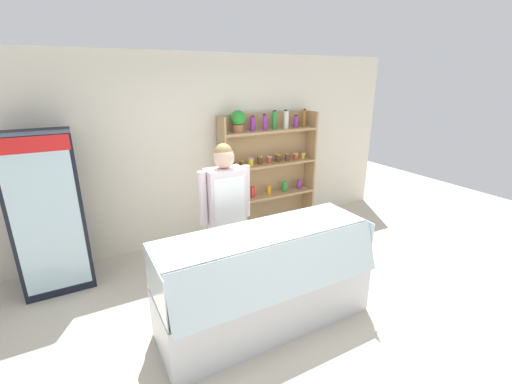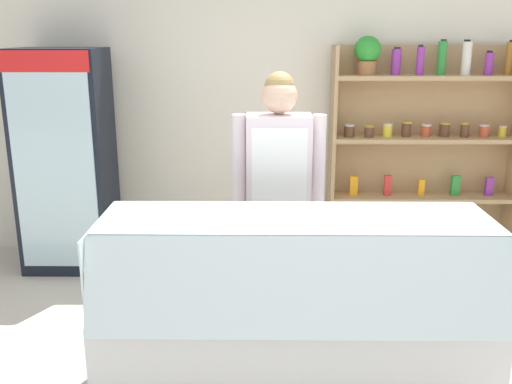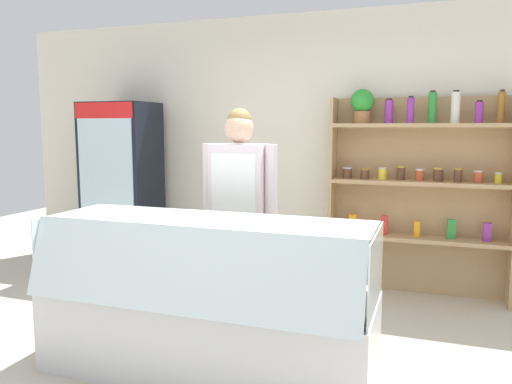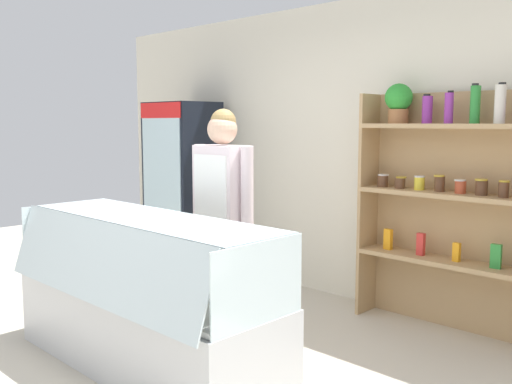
{
  "view_description": "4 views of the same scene",
  "coord_description": "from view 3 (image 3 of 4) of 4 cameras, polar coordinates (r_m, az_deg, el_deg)",
  "views": [
    {
      "loc": [
        -1.64,
        -2.44,
        2.39
      ],
      "look_at": [
        0.04,
        0.64,
        1.19
      ],
      "focal_mm": 24.0,
      "sensor_mm": 36.0,
      "label": 1
    },
    {
      "loc": [
        -0.35,
        -2.79,
        1.96
      ],
      "look_at": [
        -0.39,
        0.51,
        1.03
      ],
      "focal_mm": 40.0,
      "sensor_mm": 36.0,
      "label": 2
    },
    {
      "loc": [
        1.13,
        -2.72,
        1.58
      ],
      "look_at": [
        -0.05,
        0.65,
        1.11
      ],
      "focal_mm": 35.0,
      "sensor_mm": 36.0,
      "label": 3
    },
    {
      "loc": [
        2.89,
        -2.05,
        1.62
      ],
      "look_at": [
        0.14,
        0.79,
        1.14
      ],
      "focal_mm": 40.0,
      "sensor_mm": 36.0,
      "label": 4
    }
  ],
  "objects": [
    {
      "name": "ground_plane",
      "position": [
        3.35,
        -3.09,
        -20.72
      ],
      "size": [
        12.0,
        12.0,
        0.0
      ],
      "primitive_type": "plane",
      "color": "beige"
    },
    {
      "name": "back_wall",
      "position": [
        5.13,
        6.58,
        4.84
      ],
      "size": [
        6.8,
        0.1,
        2.7
      ],
      "primitive_type": "cube",
      "color": "silver",
      "rests_on": "ground"
    },
    {
      "name": "drinks_fridge",
      "position": [
        5.55,
        -15.04,
        0.35
      ],
      "size": [
        0.72,
        0.57,
        1.83
      ],
      "color": "black",
      "rests_on": "ground"
    },
    {
      "name": "shelving_unit",
      "position": [
        4.83,
        17.7,
        1.13
      ],
      "size": [
        1.61,
        0.29,
        1.93
      ],
      "color": "tan",
      "rests_on": "ground"
    },
    {
      "name": "deli_display_case",
      "position": [
        3.32,
        -5.72,
        -15.04
      ],
      "size": [
        2.11,
        0.79,
        1.01
      ],
      "color": "silver",
      "rests_on": "ground"
    },
    {
      "name": "shop_clerk",
      "position": [
        3.84,
        -1.94,
        -0.88
      ],
      "size": [
        0.6,
        0.25,
        1.72
      ],
      "color": "#383D51",
      "rests_on": "ground"
    }
  ]
}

